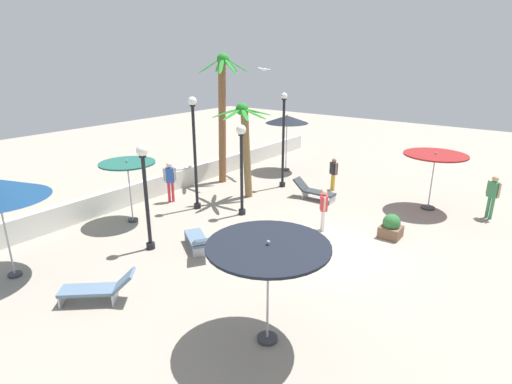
{
  "coord_description": "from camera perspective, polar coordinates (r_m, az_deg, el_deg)",
  "views": [
    {
      "loc": [
        -10.88,
        -5.02,
        6.0
      ],
      "look_at": [
        0.0,
        3.1,
        1.4
      ],
      "focal_mm": 28.44,
      "sensor_mm": 36.0,
      "label": 1
    }
  ],
  "objects": [
    {
      "name": "guest_2",
      "position": [
        19.07,
        10.85,
        2.9
      ],
      "size": [
        0.41,
        0.46,
        1.52
      ],
      "color": "gold",
      "rests_on": "ground_plane"
    },
    {
      "name": "guest_0",
      "position": [
        17.82,
        30.35,
        -0.09
      ],
      "size": [
        0.38,
        0.5,
        1.71
      ],
      "color": "#3F8C59",
      "rests_on": "ground_plane"
    },
    {
      "name": "lounge_chair_1",
      "position": [
        11.3,
        -21.33,
        -12.49
      ],
      "size": [
        1.65,
        1.79,
        0.84
      ],
      "color": "#B7B7BC",
      "rests_on": "ground_plane"
    },
    {
      "name": "lamp_post_3",
      "position": [
        15.43,
        -2.06,
        4.62
      ],
      "size": [
        0.38,
        0.38,
        3.56
      ],
      "color": "black",
      "rests_on": "ground_plane"
    },
    {
      "name": "palm_tree_1",
      "position": [
        19.66,
        -4.75,
        11.96
      ],
      "size": [
        2.32,
        2.36,
        6.1
      ],
      "color": "brown",
      "rests_on": "ground_plane"
    },
    {
      "name": "lamp_post_1",
      "position": [
        13.04,
        -15.29,
        0.58
      ],
      "size": [
        0.35,
        0.35,
        3.44
      ],
      "color": "black",
      "rests_on": "ground_plane"
    },
    {
      "name": "patio_umbrella_3",
      "position": [
        8.38,
        1.72,
        -8.26
      ],
      "size": [
        2.59,
        2.59,
        2.44
      ],
      "color": "#333338",
      "rests_on": "ground_plane"
    },
    {
      "name": "lounge_chair_2",
      "position": [
        13.17,
        -8.14,
        -6.65
      ],
      "size": [
        1.47,
        1.87,
        0.83
      ],
      "color": "#B7B7BC",
      "rests_on": "ground_plane"
    },
    {
      "name": "lamp_post_2",
      "position": [
        16.18,
        -8.65,
        6.43
      ],
      "size": [
        0.34,
        0.34,
        4.51
      ],
      "color": "black",
      "rests_on": "ground_plane"
    },
    {
      "name": "patio_umbrella_4",
      "position": [
        15.5,
        -17.63,
        3.44
      ],
      "size": [
        2.01,
        2.01,
        2.4
      ],
      "color": "#333338",
      "rests_on": "ground_plane"
    },
    {
      "name": "planter",
      "position": [
        14.75,
        18.47,
        -4.68
      ],
      "size": [
        0.7,
        0.7,
        0.85
      ],
      "color": "brown",
      "rests_on": "ground_plane"
    },
    {
      "name": "lamp_post_0",
      "position": [
        18.94,
        3.86,
        7.55
      ],
      "size": [
        0.29,
        0.29,
        4.41
      ],
      "color": "black",
      "rests_on": "ground_plane"
    },
    {
      "name": "ground_plane",
      "position": [
        13.4,
        10.78,
        -8.24
      ],
      "size": [
        56.0,
        56.0,
        0.0
      ],
      "primitive_type": "plane",
      "color": "#9E9384"
    },
    {
      "name": "palm_tree_0",
      "position": [
        17.25,
        -1.58,
        7.65
      ],
      "size": [
        2.56,
        2.56,
        4.16
      ],
      "color": "olive",
      "rests_on": "ground_plane"
    },
    {
      "name": "seagull_0",
      "position": [
        20.87,
        1.18,
        16.87
      ],
      "size": [
        0.75,
        1.22,
        0.14
      ],
      "color": "white"
    },
    {
      "name": "lounge_chair_0",
      "position": [
        17.82,
        8.13,
        0.18
      ],
      "size": [
        0.57,
        1.89,
        0.84
      ],
      "color": "#B7B7BC",
      "rests_on": "ground_plane"
    },
    {
      "name": "guest_1",
      "position": [
        17.53,
        -12.01,
        1.96
      ],
      "size": [
        0.44,
        0.42,
        1.75
      ],
      "color": "#D8333F",
      "rests_on": "ground_plane"
    },
    {
      "name": "patio_umbrella_1",
      "position": [
        21.74,
        4.38,
        10.11
      ],
      "size": [
        2.27,
        2.27,
        3.04
      ],
      "color": "#333338",
      "rests_on": "ground_plane"
    },
    {
      "name": "patio_umbrella_2",
      "position": [
        17.55,
        23.87,
        4.31
      ],
      "size": [
        2.43,
        2.43,
        2.39
      ],
      "color": "#333338",
      "rests_on": "ground_plane"
    },
    {
      "name": "guest_3",
      "position": [
        14.53,
        9.49,
        -1.96
      ],
      "size": [
        0.48,
        0.4,
        1.55
      ],
      "color": "silver",
      "rests_on": "ground_plane"
    },
    {
      "name": "boundary_wall",
      "position": [
        18.48,
        -14.44,
        0.58
      ],
      "size": [
        25.2,
        0.3,
        0.86
      ],
      "primitive_type": "cube",
      "color": "silver",
      "rests_on": "ground_plane"
    }
  ]
}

